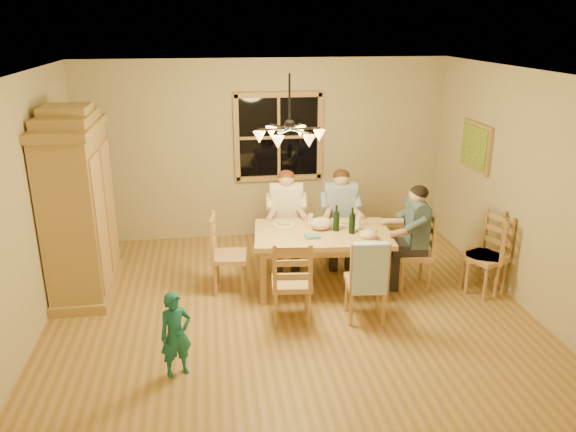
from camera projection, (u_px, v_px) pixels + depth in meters
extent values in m
plane|color=olive|center=(289.00, 309.00, 6.58)|extent=(5.50, 5.50, 0.00)
cube|color=white|center=(290.00, 73.00, 5.69)|extent=(5.50, 5.00, 0.02)
cube|color=tan|center=(265.00, 150.00, 8.47)|extent=(5.50, 0.02, 2.70)
cube|color=tan|center=(25.00, 211.00, 5.76)|extent=(0.02, 5.00, 2.70)
cube|color=tan|center=(523.00, 189.00, 6.51)|extent=(0.02, 5.00, 2.70)
cube|color=black|center=(278.00, 137.00, 8.42)|extent=(1.20, 0.03, 1.20)
cube|color=#B3794F|center=(279.00, 137.00, 8.40)|extent=(1.30, 0.06, 1.30)
cube|color=#A38246|center=(476.00, 147.00, 7.55)|extent=(0.04, 0.78, 0.64)
cube|color=#1E6B2D|center=(474.00, 147.00, 7.54)|extent=(0.02, 0.68, 0.54)
cylinder|color=black|center=(290.00, 99.00, 5.78)|extent=(0.02, 0.02, 0.53)
sphere|color=black|center=(289.00, 125.00, 5.87)|extent=(0.12, 0.12, 0.12)
cylinder|color=black|center=(304.00, 128.00, 5.90)|extent=(0.34, 0.02, 0.02)
cone|color=#FFB259|center=(319.00, 136.00, 5.95)|extent=(0.13, 0.13, 0.12)
cylinder|color=black|center=(295.00, 126.00, 6.02)|extent=(0.19, 0.31, 0.02)
cone|color=#FFB259|center=(300.00, 131.00, 6.19)|extent=(0.13, 0.13, 0.12)
cylinder|color=black|center=(280.00, 127.00, 6.00)|extent=(0.19, 0.31, 0.02)
cone|color=#FFB259|center=(271.00, 132.00, 6.14)|extent=(0.13, 0.13, 0.12)
cylinder|color=black|center=(274.00, 129.00, 5.86)|extent=(0.34, 0.02, 0.02)
cone|color=#FFB259|center=(259.00, 137.00, 5.86)|extent=(0.13, 0.13, 0.12)
cylinder|color=black|center=(284.00, 132.00, 5.74)|extent=(0.19, 0.31, 0.02)
cone|color=#FFB259|center=(278.00, 142.00, 5.63)|extent=(0.13, 0.13, 0.12)
cylinder|color=black|center=(299.00, 131.00, 5.76)|extent=(0.19, 0.31, 0.02)
cone|color=#FFB259|center=(309.00, 141.00, 5.67)|extent=(0.13, 0.13, 0.12)
cube|color=#A38246|center=(79.00, 215.00, 6.73)|extent=(0.60, 1.30, 2.00)
cube|color=#A38246|center=(67.00, 128.00, 6.38)|extent=(0.66, 1.40, 0.10)
cube|color=#A38246|center=(66.00, 119.00, 6.35)|extent=(0.58, 1.00, 0.12)
cube|color=#A38246|center=(65.00, 110.00, 6.32)|extent=(0.52, 0.55, 0.10)
cube|color=#B3794F|center=(101.00, 223.00, 6.46)|extent=(0.03, 0.55, 1.60)
cube|color=#B3794F|center=(110.00, 205.00, 7.08)|extent=(0.03, 0.55, 1.60)
cube|color=#A38246|center=(88.00, 285.00, 7.04)|extent=(0.66, 1.40, 0.12)
cube|color=tan|center=(322.00, 234.00, 6.87)|extent=(1.75, 1.17, 0.06)
cube|color=#B3794F|center=(322.00, 240.00, 6.90)|extent=(1.58, 1.01, 0.10)
cylinder|color=#B3794F|center=(264.00, 277.00, 6.59)|extent=(0.09, 0.09, 0.70)
cylinder|color=#B3794F|center=(386.00, 275.00, 6.65)|extent=(0.09, 0.09, 0.70)
cylinder|color=#B3794F|center=(264.00, 251.00, 7.35)|extent=(0.09, 0.09, 0.70)
cylinder|color=#B3794F|center=(373.00, 249.00, 7.41)|extent=(0.09, 0.09, 0.70)
cube|color=#B3794F|center=(286.00, 233.00, 7.68)|extent=(0.48, 0.46, 0.06)
cube|color=#B3794F|center=(286.00, 214.00, 7.60)|extent=(0.38, 0.09, 0.54)
cube|color=#B3794F|center=(340.00, 232.00, 7.71)|extent=(0.48, 0.46, 0.06)
cube|color=#B3794F|center=(340.00, 214.00, 7.62)|extent=(0.38, 0.09, 0.54)
cube|color=#B3794F|center=(292.00, 283.00, 6.21)|extent=(0.48, 0.46, 0.06)
cube|color=#B3794F|center=(292.00, 261.00, 6.12)|extent=(0.38, 0.09, 0.54)
cube|color=#B3794F|center=(366.00, 282.00, 6.25)|extent=(0.48, 0.46, 0.06)
cube|color=#B3794F|center=(367.00, 260.00, 6.16)|extent=(0.38, 0.09, 0.54)
cube|color=#B3794F|center=(229.00, 257.00, 6.92)|extent=(0.46, 0.48, 0.06)
cube|color=#B3794F|center=(229.00, 236.00, 6.83)|extent=(0.09, 0.38, 0.54)
cube|color=#B3794F|center=(413.00, 253.00, 7.01)|extent=(0.46, 0.48, 0.06)
cube|color=#B3794F|center=(415.00, 233.00, 6.92)|extent=(0.09, 0.38, 0.54)
cube|color=beige|center=(286.00, 206.00, 7.56)|extent=(0.42, 0.26, 0.52)
cube|color=#262328|center=(286.00, 228.00, 7.66)|extent=(0.42, 0.46, 0.14)
sphere|color=tan|center=(286.00, 179.00, 7.43)|extent=(0.21, 0.21, 0.21)
ellipsoid|color=#592614|center=(286.00, 177.00, 7.42)|extent=(0.22, 0.22, 0.17)
cube|color=#324F8C|center=(340.00, 205.00, 7.58)|extent=(0.42, 0.26, 0.52)
cube|color=#262328|center=(340.00, 227.00, 7.69)|extent=(0.42, 0.46, 0.14)
sphere|color=tan|center=(341.00, 178.00, 7.46)|extent=(0.21, 0.21, 0.21)
ellipsoid|color=#381E11|center=(341.00, 176.00, 7.45)|extent=(0.22, 0.22, 0.17)
cube|color=#3F5465|center=(416.00, 224.00, 6.88)|extent=(0.26, 0.42, 0.52)
cube|color=#262328|center=(414.00, 248.00, 6.98)|extent=(0.46, 0.42, 0.14)
sphere|color=tan|center=(418.00, 195.00, 6.76)|extent=(0.21, 0.21, 0.21)
ellipsoid|color=black|center=(418.00, 192.00, 6.75)|extent=(0.22, 0.22, 0.17)
cube|color=#B3CCF2|center=(370.00, 269.00, 5.98)|extent=(0.39, 0.14, 0.58)
cylinder|color=black|center=(336.00, 218.00, 6.84)|extent=(0.08, 0.08, 0.33)
cylinder|color=black|center=(352.00, 220.00, 6.76)|extent=(0.08, 0.08, 0.33)
cylinder|color=white|center=(284.00, 224.00, 7.08)|extent=(0.26, 0.26, 0.02)
cylinder|color=white|center=(346.00, 223.00, 7.13)|extent=(0.26, 0.26, 0.02)
cylinder|color=white|center=(366.00, 229.00, 6.91)|extent=(0.26, 0.26, 0.02)
cylinder|color=silver|center=(311.00, 219.00, 7.09)|extent=(0.06, 0.06, 0.14)
cylinder|color=silver|center=(358.00, 221.00, 7.02)|extent=(0.06, 0.06, 0.14)
ellipsoid|color=#D9B390|center=(368.00, 235.00, 6.61)|extent=(0.20, 0.20, 0.11)
cube|color=#547C9B|center=(313.00, 236.00, 6.67)|extent=(0.19, 0.16, 0.03)
ellipsoid|color=tan|center=(321.00, 224.00, 6.91)|extent=(0.28, 0.22, 0.15)
imported|color=#17626A|center=(176.00, 335.00, 5.25)|extent=(0.36, 0.30, 0.85)
cube|color=#B3794F|center=(485.00, 258.00, 6.89)|extent=(0.56, 0.57, 0.06)
cube|color=#B3794F|center=(487.00, 237.00, 6.80)|extent=(0.20, 0.37, 0.54)
cube|color=#B3794F|center=(483.00, 256.00, 6.93)|extent=(0.57, 0.58, 0.06)
cube|color=#B3794F|center=(486.00, 236.00, 6.84)|extent=(0.21, 0.37, 0.54)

